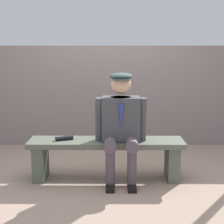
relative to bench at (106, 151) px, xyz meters
The scene contains 5 objects.
ground_plane 0.35m from the bench, ahead, with size 30.00×30.00×0.00m, color gray.
bench is the anchor object (origin of this frame).
seated_man 0.43m from the bench, 162.00° to the left, with size 0.62×0.59×1.32m.
rolled_magazine 0.54m from the bench, ahead, with size 0.05×0.05×0.22m, color black.
stadium_wall 1.69m from the bench, 90.00° to the right, with size 12.00×0.24×1.65m, color gray.
Camera 1 is at (-0.09, 3.99, 1.59)m, focal length 53.94 mm.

